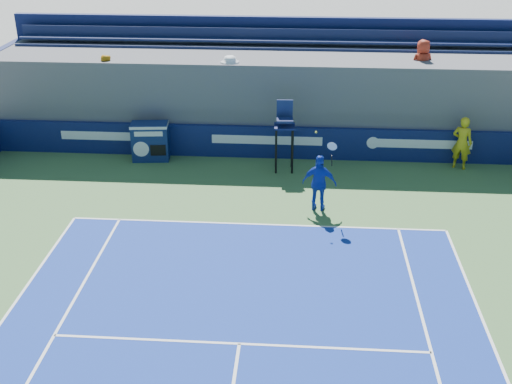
# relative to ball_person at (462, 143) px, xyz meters

# --- Properties ---
(ball_person) EXTENTS (0.81, 0.69, 1.89)m
(ball_person) POSITION_rel_ball_person_xyz_m (0.00, 0.00, 0.00)
(ball_person) COLOR gold
(ball_person) RESTS_ON apron
(back_hoarding) EXTENTS (20.40, 0.21, 1.20)m
(back_hoarding) POSITION_rel_ball_person_xyz_m (-6.81, 0.50, -0.35)
(back_hoarding) COLOR #0C1648
(back_hoarding) RESTS_ON ground
(match_clock) EXTENTS (1.39, 0.85, 1.40)m
(match_clock) POSITION_rel_ball_person_xyz_m (-11.00, 0.01, -0.21)
(match_clock) COLOR navy
(match_clock) RESTS_ON ground
(umpire_chair) EXTENTS (0.74, 0.74, 2.48)m
(umpire_chair) POSITION_rel_ball_person_xyz_m (-6.16, -0.59, 0.57)
(umpire_chair) COLOR black
(umpire_chair) RESTS_ON ground
(tennis_player) EXTENTS (1.10, 0.60, 2.57)m
(tennis_player) POSITION_rel_ball_person_xyz_m (-5.00, -3.61, -0.05)
(tennis_player) COLOR #1533AD
(tennis_player) RESTS_ON apron
(stadium_seating) EXTENTS (21.00, 4.05, 4.40)m
(stadium_seating) POSITION_rel_ball_person_xyz_m (-6.83, 2.54, 0.88)
(stadium_seating) COLOR #4E4E53
(stadium_seating) RESTS_ON ground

